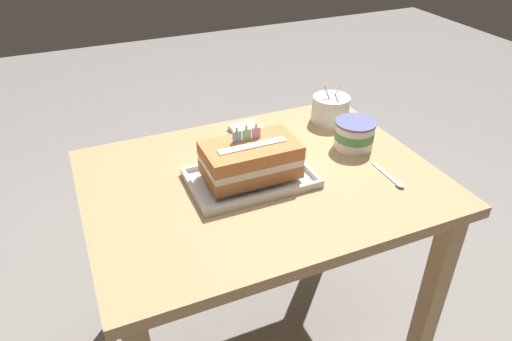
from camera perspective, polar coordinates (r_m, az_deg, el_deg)
name	(u,v)px	position (r m, az deg, el deg)	size (l,w,h in m)	color
ground_plane	(260,340)	(1.97, 0.49, -19.76)	(8.00, 8.00, 0.00)	gray
dining_table	(261,208)	(1.51, 0.61, -4.52)	(1.05, 0.79, 0.77)	tan
foil_tray	(251,179)	(1.42, -0.64, -1.03)	(0.37, 0.24, 0.02)	silver
birthday_cake	(251,159)	(1.38, -0.66, 1.37)	(0.27, 0.16, 0.15)	#C67B44
bowl_stack	(331,109)	(1.77, 9.00, 7.33)	(0.14, 0.14, 0.15)	white
ice_cream_tub	(354,134)	(1.61, 11.80, 4.32)	(0.13, 0.13, 0.09)	white
serving_spoon_near_tray	(395,181)	(1.47, 16.41, -1.22)	(0.02, 0.16, 0.01)	silver
napkin_pile	(246,130)	(1.68, -1.19, 4.97)	(0.11, 0.10, 0.02)	silver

